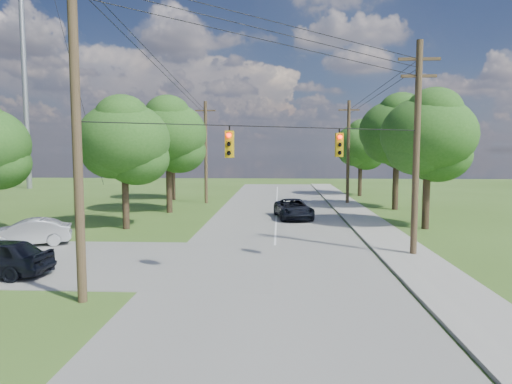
# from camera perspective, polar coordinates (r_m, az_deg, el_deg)

# --- Properties ---
(ground) EXTENTS (140.00, 140.00, 0.00)m
(ground) POSITION_cam_1_polar(r_m,az_deg,el_deg) (15.75, -5.46, -14.23)
(ground) COLOR #3B5A1E
(ground) RESTS_ON ground
(main_road) EXTENTS (10.00, 100.00, 0.03)m
(main_road) POSITION_cam_1_polar(r_m,az_deg,el_deg) (20.37, 2.27, -9.63)
(main_road) COLOR gray
(main_road) RESTS_ON ground
(sidewalk_east) EXTENTS (2.60, 100.00, 0.12)m
(sidewalk_east) POSITION_cam_1_polar(r_m,az_deg,el_deg) (21.38, 20.78, -9.13)
(sidewalk_east) COLOR gray
(sidewalk_east) RESTS_ON ground
(pole_sw) EXTENTS (2.00, 0.32, 12.00)m
(pole_sw) POSITION_cam_1_polar(r_m,az_deg,el_deg) (16.58, -21.56, 8.29)
(pole_sw) COLOR brown
(pole_sw) RESTS_ON ground
(pole_ne) EXTENTS (2.00, 0.32, 10.50)m
(pole_ne) POSITION_cam_1_polar(r_m,az_deg,el_deg) (23.66, 19.44, 5.49)
(pole_ne) COLOR brown
(pole_ne) RESTS_ON ground
(pole_north_e) EXTENTS (2.00, 0.32, 10.00)m
(pole_north_e) POSITION_cam_1_polar(r_m,az_deg,el_deg) (45.19, 11.45, 5.00)
(pole_north_e) COLOR brown
(pole_north_e) RESTS_ON ground
(pole_north_w) EXTENTS (2.00, 0.32, 10.00)m
(pole_north_w) POSITION_cam_1_polar(r_m,az_deg,el_deg) (45.26, -6.30, 5.07)
(pole_north_w) COLOR brown
(pole_north_w) RESTS_ON ground
(power_lines) EXTENTS (13.93, 29.62, 4.93)m
(power_lines) POSITION_cam_1_polar(r_m,az_deg,el_deg) (26.53, 1.39, 13.72)
(power_lines) COLOR black
(power_lines) RESTS_ON ground
(traffic_signals) EXTENTS (4.91, 3.27, 1.05)m
(traffic_signals) POSITION_cam_1_polar(r_m,az_deg,el_deg) (19.12, 3.98, 5.99)
(traffic_signals) COLOR gold
(traffic_signals) RESTS_ON ground
(radio_mast) EXTENTS (0.70, 0.70, 45.00)m
(radio_mast) POSITION_cam_1_polar(r_m,az_deg,el_deg) (71.76, -27.22, 18.60)
(radio_mast) COLOR gray
(radio_mast) RESTS_ON ground
(tree_w_near) EXTENTS (6.00, 6.00, 8.40)m
(tree_w_near) POSITION_cam_1_polar(r_m,az_deg,el_deg) (31.40, -16.17, 6.28)
(tree_w_near) COLOR #403120
(tree_w_near) RESTS_ON ground
(tree_w_mid) EXTENTS (6.40, 6.40, 9.22)m
(tree_w_mid) POSITION_cam_1_polar(r_m,az_deg,el_deg) (38.82, -10.91, 7.13)
(tree_w_mid) COLOR #403120
(tree_w_mid) RESTS_ON ground
(tree_w_far) EXTENTS (6.00, 6.00, 8.73)m
(tree_w_far) POSITION_cam_1_polar(r_m,az_deg,el_deg) (48.99, -10.40, 6.34)
(tree_w_far) COLOR #403120
(tree_w_far) RESTS_ON ground
(tree_e_near) EXTENTS (6.20, 6.20, 8.81)m
(tree_e_near) POSITION_cam_1_polar(r_m,az_deg,el_deg) (32.23, 20.73, 6.70)
(tree_e_near) COLOR #403120
(tree_e_near) RESTS_ON ground
(tree_e_mid) EXTENTS (6.60, 6.60, 9.64)m
(tree_e_mid) POSITION_cam_1_polar(r_m,az_deg,el_deg) (42.01, 17.22, 7.29)
(tree_e_mid) COLOR #403120
(tree_e_mid) RESTS_ON ground
(tree_e_far) EXTENTS (5.80, 5.80, 8.32)m
(tree_e_far) POSITION_cam_1_polar(r_m,az_deg,el_deg) (53.51, 12.96, 5.84)
(tree_e_far) COLOR #403120
(tree_e_far) RESTS_ON ground
(car_cross_silver) EXTENTS (4.67, 3.08, 1.46)m
(car_cross_silver) POSITION_cam_1_polar(r_m,az_deg,el_deg) (27.99, -26.58, -4.53)
(car_cross_silver) COLOR #B8BCC0
(car_cross_silver) RESTS_ON cross_road
(car_main_north) EXTENTS (3.24, 5.61, 1.47)m
(car_main_north) POSITION_cam_1_polar(r_m,az_deg,el_deg) (35.06, 4.70, -2.11)
(car_main_north) COLOR black
(car_main_north) RESTS_ON main_road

